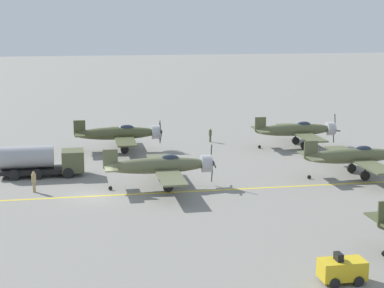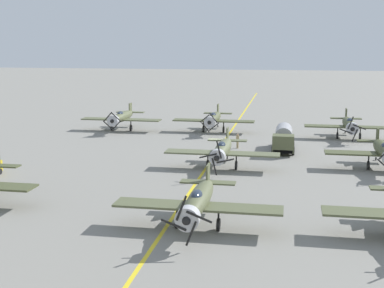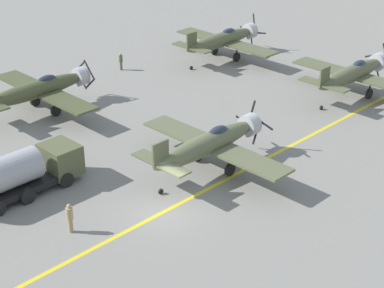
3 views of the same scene
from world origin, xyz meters
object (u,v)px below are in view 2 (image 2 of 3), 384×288
at_px(airplane_near_left, 349,124).
at_px(airplane_near_right, 122,117).
at_px(airplane_near_center, 214,118).
at_px(airplane_far_center, 198,201).
at_px(ground_crew_walking, 238,140).
at_px(airplane_mid_center, 222,150).
at_px(fuel_tanker, 284,138).
at_px(airplane_mid_left, 384,151).

xyz_separation_m(airplane_near_left, airplane_near_right, (32.93, -1.21, 0.00)).
distance_m(airplane_near_center, airplane_far_center, 41.88).
height_order(airplane_far_center, ground_crew_walking, airplane_far_center).
bearing_deg(airplane_far_center, airplane_near_right, -58.27).
relative_size(airplane_near_left, airplane_near_right, 1.00).
xyz_separation_m(airplane_near_center, airplane_near_left, (-19.09, 2.37, 0.00)).
height_order(airplane_mid_center, ground_crew_walking, airplane_mid_center).
distance_m(airplane_near_center, fuel_tanker, 16.10).
xyz_separation_m(fuel_tanker, ground_crew_walking, (5.68, -0.44, -0.49)).
bearing_deg(airplane_near_right, airplane_near_center, -173.83).
xyz_separation_m(airplane_mid_center, airplane_far_center, (-0.61, 18.62, 0.00)).
relative_size(airplane_near_center, ground_crew_walking, 6.45).
height_order(airplane_mid_left, fuel_tanker, airplane_mid_left).
bearing_deg(airplane_far_center, airplane_mid_left, -120.13).
xyz_separation_m(airplane_near_left, airplane_mid_left, (-1.66, 18.16, 0.00)).
bearing_deg(airplane_near_left, airplane_mid_center, 58.31).
distance_m(airplane_mid_left, fuel_tanker, 13.25).
xyz_separation_m(airplane_mid_left, ground_crew_walking, (16.06, -8.65, -1.00)).
bearing_deg(ground_crew_walking, airplane_far_center, 90.15).
relative_size(airplane_far_center, ground_crew_walking, 6.45).
height_order(fuel_tanker, ground_crew_walking, fuel_tanker).
bearing_deg(airplane_near_right, airplane_far_center, 116.09).
bearing_deg(airplane_near_center, ground_crew_walking, 128.68).
relative_size(airplane_mid_center, airplane_near_left, 1.00).
relative_size(airplane_near_left, airplane_far_center, 1.00).
bearing_deg(fuel_tanker, airplane_mid_center, 59.82).
bearing_deg(airplane_mid_left, airplane_mid_center, 23.22).
bearing_deg(airplane_mid_center, airplane_far_center, 75.80).
xyz_separation_m(airplane_near_right, fuel_tanker, (-24.20, 11.16, -0.50)).
height_order(airplane_far_center, airplane_mid_left, airplane_far_center).
height_order(airplane_near_center, airplane_mid_left, same).
bearing_deg(airplane_mid_center, fuel_tanker, -136.24).
bearing_deg(fuel_tanker, airplane_near_center, -49.93).
xyz_separation_m(airplane_mid_left, airplane_near_right, (34.59, -19.37, 0.00)).
relative_size(airplane_mid_center, fuel_tanker, 1.50).
height_order(airplane_near_right, fuel_tanker, airplane_near_right).
bearing_deg(airplane_near_right, airplane_near_left, 179.29).
xyz_separation_m(airplane_mid_center, airplane_mid_left, (-16.59, -2.46, 0.00)).
distance_m(airplane_near_center, airplane_near_left, 19.24).
relative_size(airplane_mid_center, airplane_near_right, 1.00).
distance_m(airplane_far_center, fuel_tanker, 29.83).
relative_size(airplane_near_center, airplane_far_center, 1.00).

